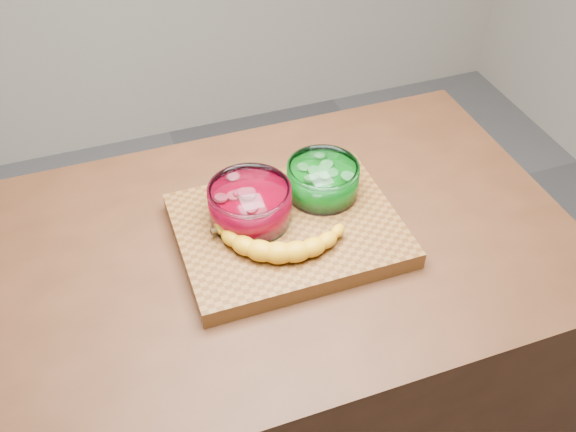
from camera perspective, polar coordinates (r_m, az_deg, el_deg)
name	(u,v)px	position (r m, az deg, el deg)	size (l,w,h in m)	color
counter	(288,361)	(1.69, 0.00, -12.79)	(1.20, 0.80, 0.90)	#482715
cutting_board	(288,230)	(1.33, 0.00, -1.26)	(0.45, 0.35, 0.04)	brown
bowl_red	(250,204)	(1.30, -3.39, 1.05)	(0.17, 0.17, 0.08)	white
bowl_green	(323,180)	(1.37, 3.10, 3.22)	(0.15, 0.15, 0.07)	white
banana	(282,234)	(1.26, -0.57, -1.60)	(0.28, 0.18, 0.04)	orange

